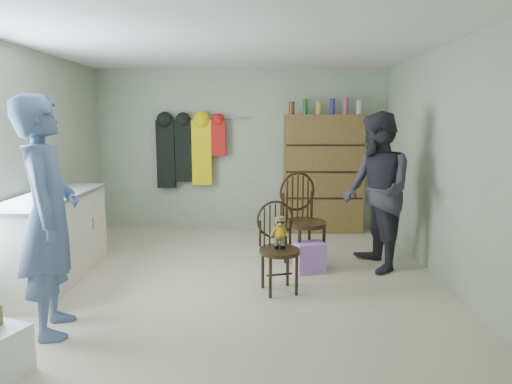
{
  "coord_description": "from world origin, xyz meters",
  "views": [
    {
      "loc": [
        0.32,
        -4.67,
        1.73
      ],
      "look_at": [
        0.25,
        0.2,
        0.95
      ],
      "focal_mm": 32.0,
      "sensor_mm": 36.0,
      "label": 1
    }
  ],
  "objects_px": {
    "chair_front": "(278,241)",
    "chair_far": "(302,216)",
    "dresser": "(323,173)",
    "counter": "(49,239)"
  },
  "relations": [
    {
      "from": "chair_front",
      "to": "chair_far",
      "type": "height_order",
      "value": "chair_far"
    },
    {
      "from": "chair_front",
      "to": "chair_far",
      "type": "xyz_separation_m",
      "value": [
        0.31,
        0.86,
        0.08
      ]
    },
    {
      "from": "chair_far",
      "to": "dresser",
      "type": "xyz_separation_m",
      "value": [
        0.46,
        1.65,
        0.32
      ]
    },
    {
      "from": "counter",
      "to": "chair_far",
      "type": "relative_size",
      "value": 1.68
    },
    {
      "from": "chair_far",
      "to": "counter",
      "type": "bearing_deg",
      "value": 168.68
    },
    {
      "from": "counter",
      "to": "chair_front",
      "type": "bearing_deg",
      "value": -5.08
    },
    {
      "from": "chair_far",
      "to": "dresser",
      "type": "relative_size",
      "value": 0.54
    },
    {
      "from": "counter",
      "to": "chair_far",
      "type": "xyz_separation_m",
      "value": [
        2.74,
        0.64,
        0.12
      ]
    },
    {
      "from": "counter",
      "to": "dresser",
      "type": "relative_size",
      "value": 0.91
    },
    {
      "from": "chair_front",
      "to": "chair_far",
      "type": "distance_m",
      "value": 0.92
    }
  ]
}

